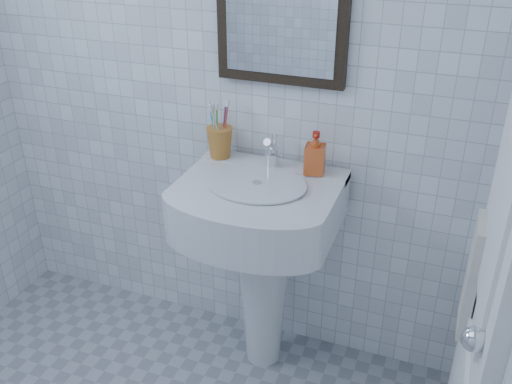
% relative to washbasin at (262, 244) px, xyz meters
% --- Properties ---
extents(wall_back, '(2.20, 0.02, 2.50)m').
position_rel_washbasin_xyz_m(wall_back, '(-0.26, 0.21, 0.63)').
color(wall_back, silver).
rests_on(wall_back, ground).
extents(washbasin, '(0.60, 0.44, 0.93)m').
position_rel_washbasin_xyz_m(washbasin, '(0.00, 0.00, 0.00)').
color(washbasin, silver).
rests_on(washbasin, ground).
extents(faucet, '(0.06, 0.12, 0.14)m').
position_rel_washbasin_xyz_m(faucet, '(0.00, 0.11, 0.35)').
color(faucet, silver).
rests_on(faucet, washbasin).
extents(toothbrush_cup, '(0.12, 0.12, 0.13)m').
position_rel_washbasin_xyz_m(toothbrush_cup, '(-0.23, 0.12, 0.36)').
color(toothbrush_cup, '#B96F28').
rests_on(toothbrush_cup, washbasin).
extents(soap_dispenser, '(0.09, 0.09, 0.17)m').
position_rel_washbasin_xyz_m(soap_dispenser, '(0.17, 0.12, 0.38)').
color(soap_dispenser, '#BC4912').
rests_on(soap_dispenser, washbasin).
extents(bathroom_door, '(0.04, 0.80, 2.00)m').
position_rel_washbasin_xyz_m(bathroom_door, '(0.82, -0.44, 0.38)').
color(bathroom_door, white).
rests_on(bathroom_door, ground).
extents(towel_ring, '(0.01, 0.18, 0.18)m').
position_rel_washbasin_xyz_m(towel_ring, '(0.80, -0.30, 0.43)').
color(towel_ring, silver).
rests_on(towel_ring, wall_right).
extents(hand_towel, '(0.03, 0.16, 0.38)m').
position_rel_washbasin_xyz_m(hand_towel, '(0.78, -0.30, 0.25)').
color(hand_towel, beige).
rests_on(hand_towel, towel_ring).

